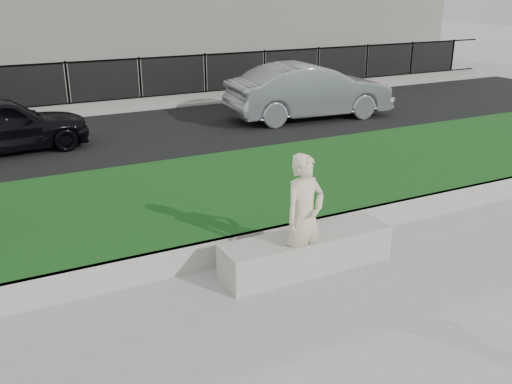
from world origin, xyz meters
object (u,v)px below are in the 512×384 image
stone_bench (307,252)px  car_dark (2,125)px  car_silver (310,91)px  book (311,232)px  man (304,217)px

stone_bench → car_dark: bearing=111.3°
car_silver → book: bearing=152.2°
stone_bench → car_dark: car_dark is taller
man → car_silver: 9.59m
man → book: size_ratio=7.35×
stone_bench → car_silver: 9.40m
man → car_dark: 8.74m
car_dark → car_silver: (8.20, -0.17, 0.14)m
stone_bench → book: 0.28m
stone_bench → car_silver: (5.06, 7.90, 0.58)m
stone_bench → man: size_ratio=1.43×
stone_bench → book: bearing=30.9°
book → car_silver: 9.29m
book → car_dark: bearing=83.7°
car_silver → man: bearing=151.6°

